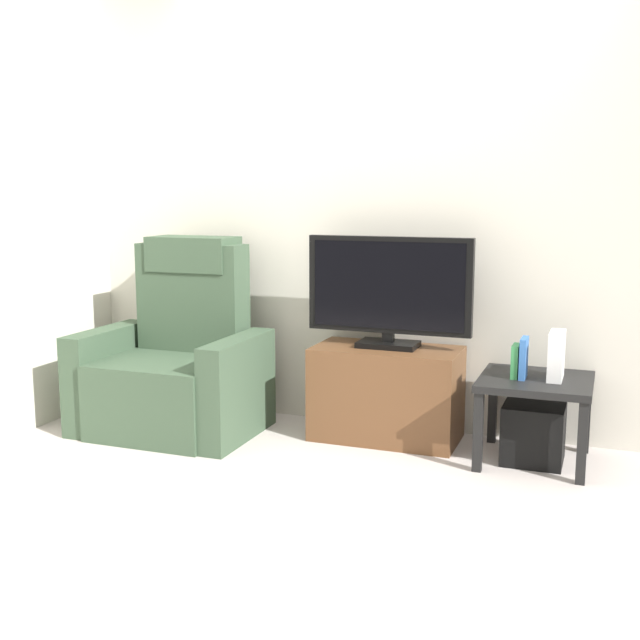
{
  "coord_description": "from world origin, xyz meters",
  "views": [
    {
      "loc": [
        1.19,
        -3.12,
        1.34
      ],
      "look_at": [
        -0.17,
        0.5,
        0.7
      ],
      "focal_mm": 43.85,
      "sensor_mm": 36.0,
      "label": 1
    }
  ],
  "objects_px": {
    "book_middle": "(524,358)",
    "television": "(389,289)",
    "subwoofer_box": "(533,433)",
    "game_console": "(556,356)",
    "tv_stand": "(386,393)",
    "side_table": "(535,391)",
    "recliner_armchair": "(177,364)",
    "book_leftmost": "(516,361)"
  },
  "relations": [
    {
      "from": "subwoofer_box",
      "to": "book_leftmost",
      "type": "distance_m",
      "value": 0.38
    },
    {
      "from": "tv_stand",
      "to": "television",
      "type": "height_order",
      "value": "television"
    },
    {
      "from": "book_leftmost",
      "to": "tv_stand",
      "type": "bearing_deg",
      "value": 170.52
    },
    {
      "from": "television",
      "to": "book_leftmost",
      "type": "bearing_deg",
      "value": -11.0
    },
    {
      "from": "book_middle",
      "to": "tv_stand",
      "type": "bearing_deg",
      "value": 171.01
    },
    {
      "from": "tv_stand",
      "to": "side_table",
      "type": "xyz_separation_m",
      "value": [
        0.79,
        -0.1,
        0.11
      ]
    },
    {
      "from": "television",
      "to": "game_console",
      "type": "height_order",
      "value": "television"
    },
    {
      "from": "subwoofer_box",
      "to": "tv_stand",
      "type": "bearing_deg",
      "value": 173.13
    },
    {
      "from": "tv_stand",
      "to": "subwoofer_box",
      "type": "bearing_deg",
      "value": -6.87
    },
    {
      "from": "subwoofer_box",
      "to": "book_leftmost",
      "type": "height_order",
      "value": "book_leftmost"
    },
    {
      "from": "book_leftmost",
      "to": "book_middle",
      "type": "bearing_deg",
      "value": 0.0
    },
    {
      "from": "tv_stand",
      "to": "television",
      "type": "bearing_deg",
      "value": 90.0
    },
    {
      "from": "book_leftmost",
      "to": "game_console",
      "type": "xyz_separation_m",
      "value": [
        0.19,
        0.03,
        0.04
      ]
    },
    {
      "from": "book_middle",
      "to": "television",
      "type": "bearing_deg",
      "value": 169.56
    },
    {
      "from": "tv_stand",
      "to": "recliner_armchair",
      "type": "bearing_deg",
      "value": -169.44
    },
    {
      "from": "recliner_armchair",
      "to": "subwoofer_box",
      "type": "bearing_deg",
      "value": -2.39
    },
    {
      "from": "game_console",
      "to": "television",
      "type": "bearing_deg",
      "value": 173.25
    },
    {
      "from": "recliner_armchair",
      "to": "side_table",
      "type": "height_order",
      "value": "recliner_armchair"
    },
    {
      "from": "side_table",
      "to": "book_middle",
      "type": "bearing_deg",
      "value": -162.01
    },
    {
      "from": "book_leftmost",
      "to": "subwoofer_box",
      "type": "bearing_deg",
      "value": 11.31
    },
    {
      "from": "television",
      "to": "recliner_armchair",
      "type": "xyz_separation_m",
      "value": [
        -1.17,
        -0.24,
        -0.45
      ]
    },
    {
      "from": "book_middle",
      "to": "game_console",
      "type": "xyz_separation_m",
      "value": [
        0.15,
        0.03,
        0.02
      ]
    },
    {
      "from": "side_table",
      "to": "game_console",
      "type": "bearing_deg",
      "value": 6.34
    },
    {
      "from": "television",
      "to": "book_middle",
      "type": "height_order",
      "value": "television"
    },
    {
      "from": "recliner_armchair",
      "to": "book_middle",
      "type": "relative_size",
      "value": 5.34
    },
    {
      "from": "tv_stand",
      "to": "side_table",
      "type": "relative_size",
      "value": 1.45
    },
    {
      "from": "television",
      "to": "book_leftmost",
      "type": "distance_m",
      "value": 0.77
    },
    {
      "from": "book_leftmost",
      "to": "television",
      "type": "bearing_deg",
      "value": 169.0
    },
    {
      "from": "recliner_armchair",
      "to": "game_console",
      "type": "bearing_deg",
      "value": -2.27
    },
    {
      "from": "side_table",
      "to": "subwoofer_box",
      "type": "height_order",
      "value": "side_table"
    },
    {
      "from": "television",
      "to": "game_console",
      "type": "relative_size",
      "value": 3.77
    },
    {
      "from": "television",
      "to": "recliner_armchair",
      "type": "distance_m",
      "value": 1.28
    },
    {
      "from": "recliner_armchair",
      "to": "game_console",
      "type": "height_order",
      "value": "recliner_armchair"
    },
    {
      "from": "television",
      "to": "recliner_armchair",
      "type": "height_order",
      "value": "television"
    },
    {
      "from": "recliner_armchair",
      "to": "subwoofer_box",
      "type": "distance_m",
      "value": 1.98
    },
    {
      "from": "game_console",
      "to": "recliner_armchair",
      "type": "bearing_deg",
      "value": -176.28
    },
    {
      "from": "tv_stand",
      "to": "side_table",
      "type": "bearing_deg",
      "value": -6.87
    },
    {
      "from": "subwoofer_box",
      "to": "game_console",
      "type": "distance_m",
      "value": 0.41
    },
    {
      "from": "subwoofer_box",
      "to": "side_table",
      "type": "bearing_deg",
      "value": 26.57
    },
    {
      "from": "side_table",
      "to": "subwoofer_box",
      "type": "relative_size",
      "value": 1.83
    },
    {
      "from": "tv_stand",
      "to": "television",
      "type": "relative_size",
      "value": 0.88
    },
    {
      "from": "side_table",
      "to": "book_middle",
      "type": "xyz_separation_m",
      "value": [
        -0.06,
        -0.02,
        0.17
      ]
    }
  ]
}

